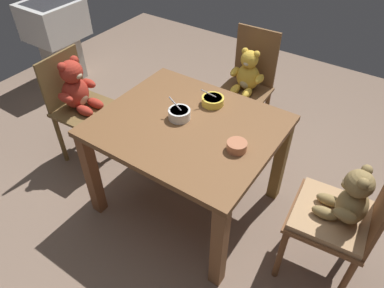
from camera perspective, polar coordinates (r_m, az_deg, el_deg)
The scene contains 9 objects.
ground_plane at distance 2.61m, azimuth -0.62°, elevation -9.38°, with size 5.20×5.20×0.04m.
dining_table at distance 2.18m, azimuth -0.74°, elevation 0.83°, with size 1.06×0.90×0.71m.
teddy_chair_near_left at distance 2.74m, azimuth -17.91°, elevation 7.56°, with size 0.40×0.42×0.85m.
teddy_chair_far_center at distance 2.86m, azimuth 8.81°, elevation 10.09°, with size 0.39×0.41×0.92m.
teddy_chair_near_right at distance 2.01m, azimuth 23.10°, elevation -9.82°, with size 0.44×0.45×0.84m.
porridge_bowl_white_center at distance 2.13m, azimuth -2.05°, elevation 4.87°, with size 0.14×0.13×0.13m.
porridge_bowl_terracotta_near_right at distance 1.92m, azimuth 7.20°, elevation -0.32°, with size 0.11×0.11×0.05m.
porridge_bowl_yellow_far_center at distance 2.26m, azimuth 3.35°, elevation 6.98°, with size 0.14×0.14×0.12m.
sink_basin at distance 3.92m, azimuth -20.97°, elevation 16.58°, with size 0.47×0.52×0.82m.
Camera 1 is at (0.96, -1.36, 1.99)m, focal length 33.23 mm.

